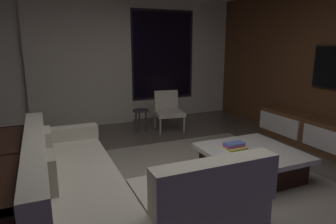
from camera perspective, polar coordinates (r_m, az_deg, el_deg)
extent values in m
plane|color=#564C44|center=(3.58, 1.99, -15.74)|extent=(9.20, 9.20, 0.00)
cube|color=silver|center=(6.64, -11.81, 9.56)|extent=(6.60, 0.12, 2.70)
cube|color=black|center=(6.96, -1.03, 10.81)|extent=(1.52, 0.02, 2.02)
cube|color=black|center=(6.95, -0.98, 10.80)|extent=(1.40, 0.03, 1.90)
cube|color=beige|center=(6.38, -16.34, 8.73)|extent=(2.10, 0.12, 2.60)
cube|color=gray|center=(3.65, 7.84, -15.17)|extent=(3.20, 3.80, 0.01)
cube|color=#B1A997|center=(3.44, -17.12, -16.00)|extent=(0.90, 2.50, 0.18)
cube|color=beige|center=(3.34, -17.37, -12.85)|extent=(0.86, 2.42, 0.24)
cube|color=beige|center=(3.21, -24.03, -8.30)|extent=(0.20, 2.50, 0.40)
cube|color=beige|center=(4.34, -19.29, -3.95)|extent=(0.90, 0.20, 0.18)
cube|color=#B1A997|center=(3.01, 4.96, -19.88)|extent=(1.10, 0.90, 0.18)
cube|color=beige|center=(2.91, 5.05, -16.41)|extent=(1.07, 0.86, 0.24)
cube|color=beige|center=(2.49, 9.14, -13.51)|extent=(1.10, 0.20, 0.40)
cube|color=beige|center=(3.74, -22.14, -5.78)|extent=(0.10, 0.36, 0.36)
cube|color=#B2A893|center=(2.94, -21.58, -10.84)|extent=(0.10, 0.36, 0.36)
cube|color=black|center=(4.14, 15.55, -9.83)|extent=(1.00, 1.00, 0.30)
cube|color=white|center=(4.07, 15.71, -7.49)|extent=(1.16, 1.16, 0.06)
cube|color=#D2D045|center=(4.07, 12.76, -6.69)|extent=(0.28, 0.20, 0.02)
cube|color=#CE41B0|center=(4.08, 12.50, -6.28)|extent=(0.26, 0.15, 0.02)
cube|color=#5E74CB|center=(4.07, 12.62, -5.94)|extent=(0.27, 0.14, 0.02)
cylinder|color=#B2ADA0|center=(5.83, 3.13, -2.32)|extent=(0.04, 0.04, 0.36)
cylinder|color=#B2ADA0|center=(5.70, -1.47, -2.66)|extent=(0.04, 0.04, 0.36)
cylinder|color=#B2ADA0|center=(6.29, 1.72, -1.16)|extent=(0.04, 0.04, 0.36)
cylinder|color=#B2ADA0|center=(6.17, -2.56, -1.44)|extent=(0.04, 0.04, 0.36)
cube|color=beige|center=(5.95, 0.20, -0.20)|extent=(0.62, 0.63, 0.08)
cube|color=beige|center=(6.13, -0.38, 2.40)|extent=(0.49, 0.15, 0.38)
cylinder|color=#333338|center=(5.83, -6.14, -1.88)|extent=(0.03, 0.03, 0.46)
cylinder|color=#333338|center=(5.89, -4.28, -1.68)|extent=(0.03, 0.03, 0.46)
cylinder|color=#333338|center=(5.95, -5.51, -1.55)|extent=(0.03, 0.03, 0.46)
cylinder|color=#333338|center=(5.80, -5.25, 0.30)|extent=(0.32, 0.32, 0.02)
cube|color=white|center=(5.09, 28.43, -4.98)|extent=(0.02, 0.93, 0.33)
cube|color=white|center=(5.76, 20.33, -2.24)|extent=(0.02, 0.93, 0.33)
cube|color=black|center=(3.34, -28.95, -17.05)|extent=(0.38, 2.04, 0.03)
cube|color=black|center=(4.19, -28.12, -7.44)|extent=(0.40, 0.04, 0.74)
cube|color=black|center=(3.24, -29.41, -13.50)|extent=(0.38, 0.03, 0.74)
cube|color=silver|center=(3.04, -29.59, -17.56)|extent=(0.18, 0.04, 0.22)
cube|color=silver|center=(3.20, -29.28, -15.75)|extent=(0.18, 0.04, 0.24)
cube|color=silver|center=(3.36, -29.06, -14.21)|extent=(0.18, 0.04, 0.25)
cube|color=white|center=(3.53, -28.75, -12.84)|extent=(0.18, 0.04, 0.25)
cube|color=silver|center=(3.71, -28.63, -11.69)|extent=(0.18, 0.04, 0.24)
cube|color=white|center=(3.88, -28.39, -10.38)|extent=(0.18, 0.04, 0.27)
cube|color=silver|center=(4.06, -28.23, -9.54)|extent=(0.18, 0.04, 0.24)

